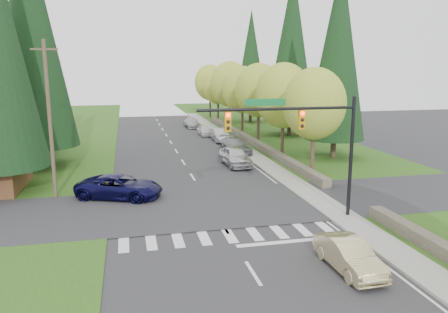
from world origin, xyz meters
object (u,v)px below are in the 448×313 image
object	(u,v)px
parked_car_b	(236,146)
parked_car_e	(192,123)
parked_car_a	(235,156)
suv_navy	(120,187)
parked_car_c	(220,135)
sedan_champagne	(349,255)
parked_car_d	(205,130)

from	to	relation	value
parked_car_b	parked_car_e	xyz separation A→B (m)	(-1.40, 19.61, -0.11)
parked_car_a	parked_car_e	world-z (taller)	parked_car_a
suv_navy	parked_car_b	bearing A→B (deg)	-18.08
parked_car_b	parked_car_c	size ratio (longest dim) A/B	1.17
sedan_champagne	parked_car_e	world-z (taller)	sedan_champagne
sedan_champagne	parked_car_c	size ratio (longest dim) A/B	0.89
suv_navy	parked_car_e	xyz separation A→B (m)	(9.63, 32.68, -0.11)
parked_car_a	parked_car_e	size ratio (longest dim) A/B	1.08
sedan_champagne	parked_car_b	xyz separation A→B (m)	(1.64, 25.67, 0.10)
parked_car_a	parked_car_d	bearing A→B (deg)	84.91
suv_navy	parked_car_c	distance (m)	23.15
suv_navy	parked_car_d	bearing A→B (deg)	0.09
parked_car_b	parked_car_d	distance (m)	12.06
sedan_champagne	parked_car_e	xyz separation A→B (m)	(0.24, 45.28, -0.01)
suv_navy	parked_car_a	world-z (taller)	parked_car_a
sedan_champagne	suv_navy	xyz separation A→B (m)	(-9.39, 12.59, 0.10)
parked_car_b	sedan_champagne	bearing A→B (deg)	-96.95
suv_navy	parked_car_c	world-z (taller)	suv_navy
parked_car_d	sedan_champagne	bearing A→B (deg)	-92.64
parked_car_a	parked_car_d	world-z (taller)	parked_car_a
parked_car_c	parked_car_e	xyz separation A→B (m)	(-1.40, 12.33, -0.09)
parked_car_c	parked_car_e	world-z (taller)	parked_car_c
parked_car_b	parked_car_c	xyz separation A→B (m)	(0.00, 7.28, -0.02)
parked_car_c	parked_car_b	bearing A→B (deg)	-89.03
sedan_champagne	parked_car_d	world-z (taller)	sedan_champagne
sedan_champagne	parked_car_c	distance (m)	32.99
sedan_champagne	parked_car_b	size ratio (longest dim) A/B	0.76
parked_car_a	parked_car_c	distance (m)	12.75
parked_car_a	parked_car_c	world-z (taller)	parked_car_a
suv_navy	parked_car_c	xyz separation A→B (m)	(11.03, 20.36, -0.02)
parked_car_b	parked_car_d	world-z (taller)	parked_car_b
sedan_champagne	parked_car_e	bearing A→B (deg)	87.97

